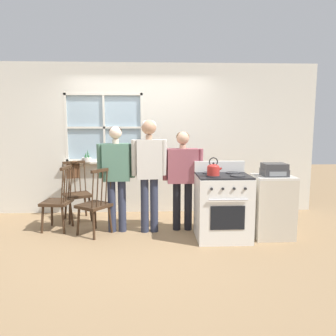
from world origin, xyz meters
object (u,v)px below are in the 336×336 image
object	(u,v)px
kettle	(213,169)
handbag	(73,170)
chair_near_wall	(58,202)
stove	(223,206)
stereo	(274,170)
person_adult_right	(183,171)
chair_center_cluster	(95,205)
chair_by_window	(77,194)
potted_plant	(87,159)
person_teen_center	(149,164)
person_elderly_left	(116,169)
side_counter	(272,206)

from	to	relation	value
kettle	handbag	distance (m)	2.60
chair_near_wall	stove	world-z (taller)	stove
kettle	stereo	world-z (taller)	kettle
chair_near_wall	person_adult_right	distance (m)	1.97
stove	handbag	world-z (taller)	stove
chair_center_cluster	stove	distance (m)	1.86
chair_by_window	handbag	world-z (taller)	same
potted_plant	stereo	bearing A→B (deg)	-25.37
potted_plant	stereo	world-z (taller)	potted_plant
person_teen_center	kettle	size ratio (longest dim) A/B	6.85
person_elderly_left	potted_plant	xyz separation A→B (m)	(-0.64, 1.03, 0.05)
person_teen_center	chair_center_cluster	bearing A→B (deg)	-178.75
person_teen_center	potted_plant	world-z (taller)	person_teen_center
stove	side_counter	distance (m)	0.73
stove	kettle	distance (m)	0.59
handbag	person_elderly_left	bearing A→B (deg)	-45.07
chair_near_wall	stereo	world-z (taller)	stereo
kettle	side_counter	distance (m)	1.08
chair_center_cluster	side_counter	size ratio (longest dim) A/B	1.11
chair_by_window	chair_near_wall	size ratio (longest dim) A/B	1.00
chair_by_window	person_teen_center	size ratio (longest dim) A/B	0.59
chair_by_window	side_counter	world-z (taller)	chair_by_window
person_elderly_left	chair_center_cluster	bearing A→B (deg)	-162.94
stove	handbag	distance (m)	2.70
stove	stereo	world-z (taller)	stove
stove	chair_near_wall	bearing A→B (deg)	168.76
chair_near_wall	stereo	xyz separation A→B (m)	(3.18, -0.47, 0.54)
chair_by_window	person_teen_center	xyz separation A→B (m)	(1.23, -0.67, 0.60)
stove	handbag	xyz separation A→B (m)	(-2.38, 1.21, 0.35)
side_counter	stereo	size ratio (longest dim) A/B	2.65
kettle	potted_plant	size ratio (longest dim) A/B	1.08
potted_plant	person_teen_center	bearing A→B (deg)	-43.32
chair_by_window	stove	xyz separation A→B (m)	(2.28, -1.00, 0.03)
kettle	stereo	xyz separation A→B (m)	(0.90, 0.15, -0.04)
chair_center_cluster	person_adult_right	world-z (taller)	person_adult_right
person_teen_center	stereo	xyz separation A→B (m)	(1.78, -0.31, -0.05)
stove	kettle	bearing A→B (deg)	-141.76
person_adult_right	stove	world-z (taller)	person_adult_right
person_teen_center	stove	xyz separation A→B (m)	(1.04, -0.33, -0.57)
handbag	person_teen_center	bearing A→B (deg)	-33.41
potted_plant	stereo	size ratio (longest dim) A/B	0.67
chair_by_window	side_counter	xyz separation A→B (m)	(3.01, -0.96, 0.01)
person_elderly_left	kettle	world-z (taller)	person_elderly_left
person_elderly_left	kettle	size ratio (longest dim) A/B	6.48
person_adult_right	stove	bearing A→B (deg)	-36.40
chair_near_wall	handbag	bearing A→B (deg)	-178.75
chair_by_window	potted_plant	bearing A→B (deg)	49.40
chair_near_wall	person_adult_right	xyz separation A→B (m)	(1.91, -0.08, 0.48)
chair_by_window	stereo	bearing A→B (deg)	-44.38
potted_plant	handbag	xyz separation A→B (m)	(-0.20, -0.19, -0.18)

